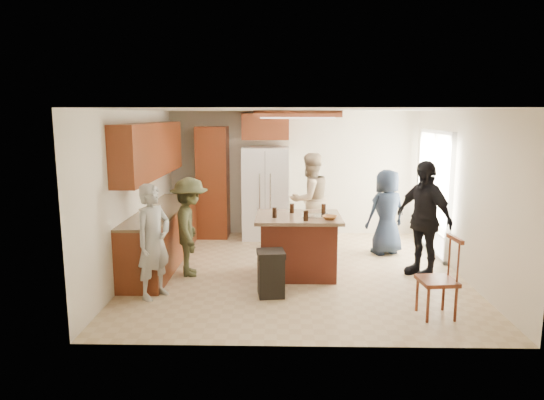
{
  "coord_description": "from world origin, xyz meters",
  "views": [
    {
      "loc": [
        -0.22,
        -7.31,
        2.44
      ],
      "look_at": [
        -0.38,
        -0.07,
        1.15
      ],
      "focal_mm": 32.0,
      "sensor_mm": 36.0,
      "label": 1
    }
  ],
  "objects_px": {
    "person_behind_right": "(387,212)",
    "spindle_chair": "(439,281)",
    "trash_bin": "(271,273)",
    "person_front_left": "(153,241)",
    "person_side_right": "(423,219)",
    "refrigerator": "(266,193)",
    "kitchen_island": "(298,245)",
    "person_behind_left": "(310,200)",
    "person_counter": "(190,227)"
  },
  "relations": [
    {
      "from": "person_front_left",
      "to": "kitchen_island",
      "type": "height_order",
      "value": "person_front_left"
    },
    {
      "from": "person_front_left",
      "to": "kitchen_island",
      "type": "bearing_deg",
      "value": -32.95
    },
    {
      "from": "refrigerator",
      "to": "spindle_chair",
      "type": "xyz_separation_m",
      "value": [
        2.22,
        -3.8,
        -0.45
      ]
    },
    {
      "from": "person_behind_left",
      "to": "spindle_chair",
      "type": "xyz_separation_m",
      "value": [
        1.38,
        -3.24,
        -0.42
      ]
    },
    {
      "from": "person_front_left",
      "to": "spindle_chair",
      "type": "bearing_deg",
      "value": -67.65
    },
    {
      "from": "kitchen_island",
      "to": "spindle_chair",
      "type": "xyz_separation_m",
      "value": [
        1.65,
        -1.51,
        -0.02
      ]
    },
    {
      "from": "person_front_left",
      "to": "person_counter",
      "type": "xyz_separation_m",
      "value": [
        0.31,
        0.93,
        -0.02
      ]
    },
    {
      "from": "person_front_left",
      "to": "refrigerator",
      "type": "xyz_separation_m",
      "value": [
        1.38,
        3.23,
        0.13
      ]
    },
    {
      "from": "person_side_right",
      "to": "kitchen_island",
      "type": "bearing_deg",
      "value": -119.83
    },
    {
      "from": "person_behind_right",
      "to": "person_counter",
      "type": "distance_m",
      "value": 3.44
    },
    {
      "from": "person_behind_left",
      "to": "kitchen_island",
      "type": "bearing_deg",
      "value": 47.32
    },
    {
      "from": "person_behind_left",
      "to": "spindle_chair",
      "type": "relative_size",
      "value": 1.75
    },
    {
      "from": "person_front_left",
      "to": "refrigerator",
      "type": "height_order",
      "value": "refrigerator"
    },
    {
      "from": "spindle_chair",
      "to": "trash_bin",
      "type": "bearing_deg",
      "value": 162.72
    },
    {
      "from": "spindle_chair",
      "to": "refrigerator",
      "type": "bearing_deg",
      "value": 120.35
    },
    {
      "from": "person_counter",
      "to": "trash_bin",
      "type": "relative_size",
      "value": 2.39
    },
    {
      "from": "trash_bin",
      "to": "person_behind_right",
      "type": "bearing_deg",
      "value": 46.26
    },
    {
      "from": "person_behind_left",
      "to": "person_behind_right",
      "type": "height_order",
      "value": "person_behind_left"
    },
    {
      "from": "refrigerator",
      "to": "trash_bin",
      "type": "height_order",
      "value": "refrigerator"
    },
    {
      "from": "person_behind_right",
      "to": "refrigerator",
      "type": "relative_size",
      "value": 0.83
    },
    {
      "from": "spindle_chair",
      "to": "person_behind_right",
      "type": "bearing_deg",
      "value": 91.5
    },
    {
      "from": "kitchen_island",
      "to": "trash_bin",
      "type": "relative_size",
      "value": 2.03
    },
    {
      "from": "kitchen_island",
      "to": "spindle_chair",
      "type": "relative_size",
      "value": 1.29
    },
    {
      "from": "person_behind_left",
      "to": "refrigerator",
      "type": "height_order",
      "value": "refrigerator"
    },
    {
      "from": "spindle_chair",
      "to": "person_behind_left",
      "type": "bearing_deg",
      "value": 113.09
    },
    {
      "from": "person_behind_left",
      "to": "spindle_chair",
      "type": "height_order",
      "value": "person_behind_left"
    },
    {
      "from": "kitchen_island",
      "to": "person_behind_left",
      "type": "bearing_deg",
      "value": 81.15
    },
    {
      "from": "person_behind_left",
      "to": "spindle_chair",
      "type": "bearing_deg",
      "value": 79.26
    },
    {
      "from": "person_behind_right",
      "to": "spindle_chair",
      "type": "bearing_deg",
      "value": 68.26
    },
    {
      "from": "person_behind_right",
      "to": "kitchen_island",
      "type": "relative_size",
      "value": 1.17
    },
    {
      "from": "person_counter",
      "to": "refrigerator",
      "type": "distance_m",
      "value": 2.55
    },
    {
      "from": "kitchen_island",
      "to": "person_side_right",
      "type": "bearing_deg",
      "value": 1.4
    },
    {
      "from": "person_front_left",
      "to": "person_counter",
      "type": "distance_m",
      "value": 0.98
    },
    {
      "from": "person_counter",
      "to": "spindle_chair",
      "type": "xyz_separation_m",
      "value": [
        3.29,
        -1.49,
        -0.3
      ]
    },
    {
      "from": "person_front_left",
      "to": "spindle_chair",
      "type": "distance_m",
      "value": 3.66
    },
    {
      "from": "person_behind_right",
      "to": "person_side_right",
      "type": "height_order",
      "value": "person_side_right"
    },
    {
      "from": "person_counter",
      "to": "refrigerator",
      "type": "relative_size",
      "value": 0.84
    },
    {
      "from": "person_behind_right",
      "to": "person_counter",
      "type": "height_order",
      "value": "person_counter"
    },
    {
      "from": "refrigerator",
      "to": "spindle_chair",
      "type": "bearing_deg",
      "value": -59.65
    },
    {
      "from": "refrigerator",
      "to": "person_behind_left",
      "type": "bearing_deg",
      "value": -33.4
    },
    {
      "from": "trash_bin",
      "to": "spindle_chair",
      "type": "bearing_deg",
      "value": -17.28
    },
    {
      "from": "person_behind_left",
      "to": "person_behind_right",
      "type": "xyz_separation_m",
      "value": [
        1.31,
        -0.54,
        -0.12
      ]
    },
    {
      "from": "person_behind_left",
      "to": "person_side_right",
      "type": "relative_size",
      "value": 0.99
    },
    {
      "from": "person_front_left",
      "to": "person_side_right",
      "type": "relative_size",
      "value": 0.87
    },
    {
      "from": "person_front_left",
      "to": "person_side_right",
      "type": "xyz_separation_m",
      "value": [
        3.84,
        0.99,
        0.11
      ]
    },
    {
      "from": "person_behind_right",
      "to": "spindle_chair",
      "type": "distance_m",
      "value": 2.72
    },
    {
      "from": "person_counter",
      "to": "person_behind_right",
      "type": "bearing_deg",
      "value": -79.06
    },
    {
      "from": "person_side_right",
      "to": "spindle_chair",
      "type": "bearing_deg",
      "value": -39.76
    },
    {
      "from": "person_front_left",
      "to": "kitchen_island",
      "type": "distance_m",
      "value": 2.19
    },
    {
      "from": "person_side_right",
      "to": "spindle_chair",
      "type": "xyz_separation_m",
      "value": [
        -0.23,
        -1.55,
        -0.43
      ]
    }
  ]
}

